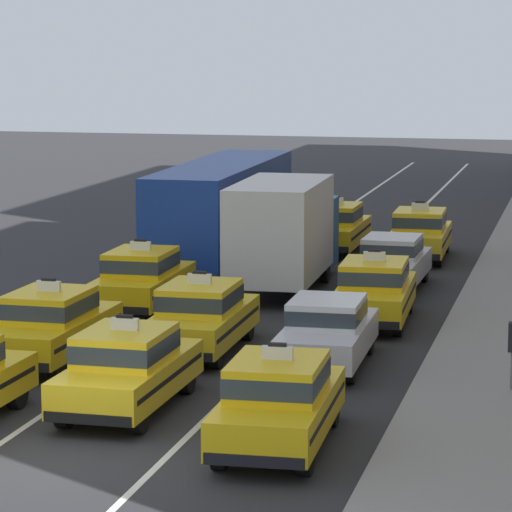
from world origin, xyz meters
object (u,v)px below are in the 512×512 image
taxi_left_second (51,324)px  taxi_right_third (374,290)px  taxi_center_fourth (335,226)px  sedan_right_fourth (392,261)px  taxi_left_third (142,278)px  taxi_center_nearest (127,367)px  bus_left_fourth (222,205)px  sedan_right_second (327,330)px  taxi_right_nearest (278,400)px  taxi_center_second (201,316)px  taxi_right_fifth (420,233)px  box_truck_center_third (285,230)px

taxi_left_second → taxi_right_third: same height
taxi_center_fourth → sedan_right_fourth: (2.94, -6.74, -0.03)m
taxi_left_third → taxi_center_nearest: 10.34m
taxi_left_second → taxi_center_fourth: same height
bus_left_fourth → sedan_right_second: 15.63m
taxi_left_third → taxi_center_fourth: 11.91m
taxi_left_second → taxi_left_third: 6.33m
taxi_right_nearest → sedan_right_fourth: (-0.28, 16.40, -0.03)m
bus_left_fourth → sedan_right_fourth: (6.29, -4.19, -0.97)m
bus_left_fourth → taxi_center_second: 13.92m
sedan_right_fourth → taxi_right_fifth: (0.09, 5.83, 0.03)m
taxi_left_third → taxi_right_nearest: 13.33m
box_truck_center_third → sedan_right_second: box_truck_center_third is taller
taxi_center_second → sedan_right_fourth: 9.86m
taxi_center_nearest → box_truck_center_third: bearing=89.4°
sedan_right_second → taxi_center_nearest: bearing=-124.8°
sedan_right_second → taxi_right_fifth: taxi_right_fifth is taller
taxi_right_third → taxi_left_second: bearing=-137.2°
taxi_left_third → bus_left_fourth: 8.97m
box_truck_center_third → taxi_center_fourth: (0.10, 7.64, -0.90)m
taxi_center_nearest → taxi_center_fourth: (0.25, 21.37, 0.00)m
taxi_left_third → bus_left_fourth: (-0.13, 8.92, 0.94)m
taxi_left_second → taxi_right_fifth: 18.03m
taxi_left_third → box_truck_center_third: 5.01m
sedan_right_second → taxi_right_third: size_ratio=0.94×
taxi_left_third → taxi_center_nearest: size_ratio=1.00×
bus_left_fourth → sedan_right_second: bus_left_fourth is taller
taxi_left_third → box_truck_center_third: box_truck_center_third is taller
taxi_center_fourth → taxi_right_nearest: 23.35m
taxi_left_third → bus_left_fourth: size_ratio=0.41×
taxi_right_nearest → taxi_right_third: same height
taxi_center_second → sedan_right_fourth: taxi_center_second is taller
box_truck_center_third → taxi_left_third: bearing=-129.3°
box_truck_center_third → taxi_center_fourth: size_ratio=1.54×
box_truck_center_third → taxi_right_nearest: 15.86m
taxi_left_second → taxi_right_fifth: size_ratio=0.99×
taxi_center_second → taxi_center_fourth: size_ratio=1.00×
taxi_right_nearest → taxi_center_second: bearing=116.1°
bus_left_fourth → taxi_right_fifth: size_ratio=2.44×
taxi_left_second → taxi_center_nearest: same height
sedan_right_fourth → taxi_right_fifth: size_ratio=0.94×
taxi_center_second → sedan_right_fourth: size_ratio=1.06×
bus_left_fourth → box_truck_center_third: (3.26, -5.10, -0.04)m
taxi_left_third → sedan_right_fourth: size_ratio=1.06×
box_truck_center_third → taxi_center_fourth: box_truck_center_third is taller
taxi_left_second → sedan_right_fourth: taxi_left_second is taller
taxi_left_second → taxi_left_third: same height
taxi_left_second → taxi_center_fourth: (3.30, 17.79, 0.00)m
taxi_center_nearest → taxi_center_fourth: size_ratio=1.00×
taxi_center_nearest → taxi_center_second: 5.30m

